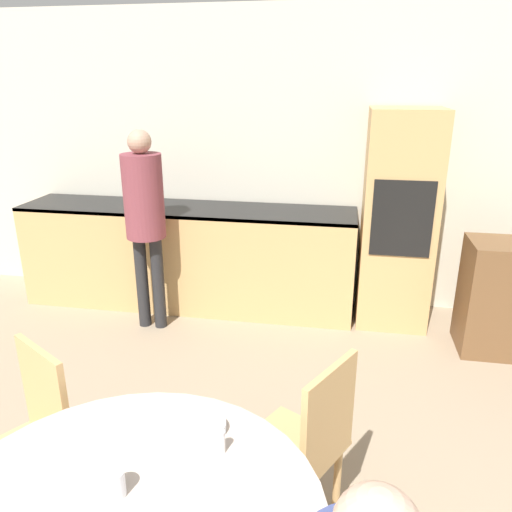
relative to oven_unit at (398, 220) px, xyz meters
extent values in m
cube|color=beige|center=(-0.82, 0.34, 0.40)|extent=(6.71, 0.05, 2.60)
cube|color=tan|center=(-1.83, -0.01, -0.43)|extent=(3.00, 0.60, 0.93)
cube|color=black|center=(-1.83, -0.01, 0.02)|extent=(3.00, 0.60, 0.03)
cube|color=tan|center=(0.00, 0.00, 0.00)|extent=(0.58, 0.58, 1.79)
cube|color=black|center=(0.00, -0.29, 0.09)|extent=(0.46, 0.01, 0.60)
cylinder|color=tan|center=(-1.84, -2.40, -0.68)|extent=(0.04, 0.04, 0.44)
cylinder|color=tan|center=(-1.57, -2.57, -0.68)|extent=(0.04, 0.04, 0.44)
cube|color=tan|center=(-1.79, -2.62, -0.45)|extent=(0.55, 0.55, 0.02)
cube|color=tan|center=(-1.69, -2.47, -0.21)|extent=(0.34, 0.22, 0.47)
cylinder|color=tan|center=(-0.68, -2.10, -0.68)|extent=(0.04, 0.04, 0.44)
cylinder|color=tan|center=(-0.84, -2.38, -0.68)|extent=(0.04, 0.04, 0.44)
cylinder|color=tan|center=(-0.40, -2.25, -0.68)|extent=(0.04, 0.04, 0.44)
cube|color=tan|center=(-0.62, -2.31, -0.45)|extent=(0.54, 0.54, 0.02)
cube|color=tan|center=(-0.46, -2.40, -0.21)|extent=(0.21, 0.35, 0.47)
cylinder|color=#262628|center=(-2.07, -0.50, -0.50)|extent=(0.10, 0.10, 0.80)
cylinder|color=#262628|center=(-1.93, -0.50, -0.50)|extent=(0.10, 0.10, 0.80)
cylinder|color=brown|center=(-2.00, -0.50, 0.23)|extent=(0.32, 0.32, 0.66)
sphere|color=tan|center=(-2.00, -0.50, 0.66)|extent=(0.18, 0.18, 0.18)
cylinder|color=silver|center=(-1.10, -3.01, -0.07)|extent=(0.07, 0.07, 0.09)
cylinder|color=silver|center=(-0.89, -2.67, -0.10)|extent=(0.14, 0.14, 0.04)
cylinder|color=white|center=(-0.82, -2.77, -0.08)|extent=(0.03, 0.03, 0.07)
cylinder|color=silver|center=(-0.82, -2.77, -0.04)|extent=(0.03, 0.03, 0.01)
camera|label=1|loc=(-0.45, -4.13, 1.11)|focal=35.00mm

